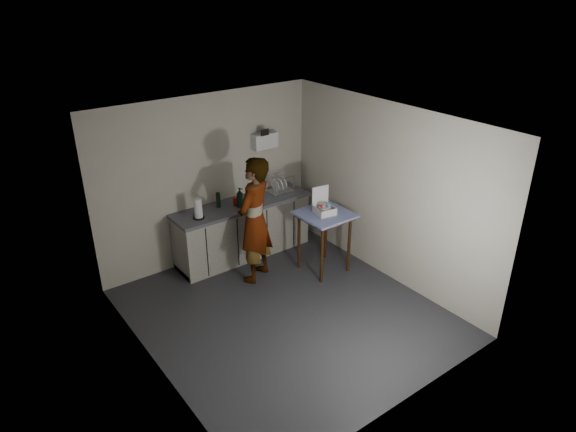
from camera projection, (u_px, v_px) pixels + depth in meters
ground at (286, 313)px, 6.89m from camera, size 4.00×4.00×0.00m
wall_back at (208, 180)px, 7.77m from camera, size 3.60×0.02×2.60m
wall_right at (387, 193)px, 7.30m from camera, size 0.02×4.00×2.60m
wall_left at (149, 273)px, 5.37m from camera, size 0.02×4.00×2.60m
ceiling at (286, 124)px, 5.78m from camera, size 3.60×4.00×0.01m
kitchen_counter at (243, 231)px, 8.15m from camera, size 2.24×0.62×0.91m
wall_shelf at (265, 141)px, 8.07m from camera, size 0.42×0.18×0.37m
side_table at (325, 221)px, 7.58m from camera, size 0.73×0.73×0.94m
standing_man at (255, 220)px, 7.31m from camera, size 0.82×0.73×1.89m
soap_bottle at (240, 197)px, 7.76m from camera, size 0.15×0.15×0.31m
soda_can at (236, 201)px, 7.84m from camera, size 0.07×0.07×0.14m
dark_bottle at (218, 200)px, 7.76m from camera, size 0.07×0.07×0.23m
paper_towel at (198, 209)px, 7.40m from camera, size 0.17×0.17×0.31m
dish_rack at (280, 188)px, 8.34m from camera, size 0.40×0.30×0.28m
bakery_box at (324, 208)px, 7.50m from camera, size 0.32×0.32×0.38m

